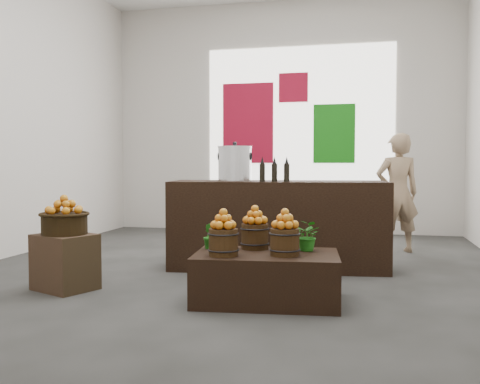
% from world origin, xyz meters
% --- Properties ---
extents(ground, '(7.00, 7.00, 0.00)m').
position_xyz_m(ground, '(0.00, 0.00, 0.00)').
color(ground, '#3E3E3B').
rests_on(ground, ground).
extents(back_wall, '(6.00, 0.04, 4.00)m').
position_xyz_m(back_wall, '(0.00, 3.50, 2.00)').
color(back_wall, beige).
rests_on(back_wall, ground).
extents(back_opening, '(3.20, 0.02, 2.40)m').
position_xyz_m(back_opening, '(0.30, 3.48, 2.00)').
color(back_opening, white).
rests_on(back_opening, back_wall).
extents(deco_red_left, '(0.90, 0.04, 1.40)m').
position_xyz_m(deco_red_left, '(-0.60, 3.47, 1.90)').
color(deco_red_left, maroon).
rests_on(deco_red_left, back_wall).
extents(deco_green_right, '(0.70, 0.04, 1.00)m').
position_xyz_m(deco_green_right, '(0.90, 3.47, 1.70)').
color(deco_green_right, '#157512').
rests_on(deco_green_right, back_wall).
extents(deco_red_upper, '(0.50, 0.04, 0.50)m').
position_xyz_m(deco_red_upper, '(0.20, 3.47, 2.50)').
color(deco_red_upper, maroon).
rests_on(deco_red_upper, back_wall).
extents(crate, '(0.65, 0.60, 0.52)m').
position_xyz_m(crate, '(-1.35, -1.29, 0.26)').
color(crate, '#4B3023').
rests_on(crate, ground).
extents(wicker_basket, '(0.42, 0.42, 0.19)m').
position_xyz_m(wicker_basket, '(-1.35, -1.29, 0.62)').
color(wicker_basket, black).
rests_on(wicker_basket, crate).
extents(apples_in_basket, '(0.33, 0.33, 0.18)m').
position_xyz_m(apples_in_basket, '(-1.35, -1.29, 0.80)').
color(apples_in_basket, '#8E0504').
rests_on(apples_in_basket, wicker_basket).
extents(display_table, '(1.29, 0.87, 0.42)m').
position_xyz_m(display_table, '(0.58, -1.31, 0.21)').
color(display_table, black).
rests_on(display_table, ground).
extents(apple_bucket_front_left, '(0.24, 0.24, 0.22)m').
position_xyz_m(apple_bucket_front_left, '(0.25, -1.52, 0.53)').
color(apple_bucket_front_left, '#3C2610').
rests_on(apple_bucket_front_left, display_table).
extents(apples_in_bucket_front_left, '(0.18, 0.18, 0.16)m').
position_xyz_m(apples_in_bucket_front_left, '(0.25, -1.52, 0.73)').
color(apples_in_bucket_front_left, '#8E0504').
rests_on(apples_in_bucket_front_left, apple_bucket_front_left).
extents(apple_bucket_front_right, '(0.24, 0.24, 0.22)m').
position_xyz_m(apple_bucket_front_right, '(0.75, -1.39, 0.53)').
color(apple_bucket_front_right, '#3C2610').
rests_on(apple_bucket_front_right, display_table).
extents(apples_in_bucket_front_right, '(0.18, 0.18, 0.16)m').
position_xyz_m(apples_in_bucket_front_right, '(0.75, -1.39, 0.73)').
color(apples_in_bucket_front_right, '#8E0504').
rests_on(apples_in_bucket_front_right, apple_bucket_front_right).
extents(apple_bucket_rear, '(0.24, 0.24, 0.22)m').
position_xyz_m(apple_bucket_rear, '(0.44, -1.10, 0.53)').
color(apple_bucket_rear, '#3C2610').
rests_on(apple_bucket_rear, display_table).
extents(apples_in_bucket_rear, '(0.18, 0.18, 0.16)m').
position_xyz_m(apples_in_bucket_rear, '(0.44, -1.10, 0.73)').
color(apples_in_bucket_rear, '#8E0504').
rests_on(apples_in_bucket_rear, apple_bucket_rear).
extents(herb_garnish_right, '(0.31, 0.29, 0.27)m').
position_xyz_m(herb_garnish_right, '(0.92, -1.12, 0.56)').
color(herb_garnish_right, '#1A6615').
rests_on(herb_garnish_right, display_table).
extents(herb_garnish_left, '(0.15, 0.14, 0.24)m').
position_xyz_m(herb_garnish_left, '(0.05, -1.20, 0.54)').
color(herb_garnish_left, '#1A6615').
rests_on(herb_garnish_left, display_table).
extents(counter, '(2.50, 1.05, 0.99)m').
position_xyz_m(counter, '(0.45, 0.20, 0.50)').
color(counter, black).
rests_on(counter, ground).
extents(stock_pot_left, '(0.37, 0.37, 0.37)m').
position_xyz_m(stock_pot_left, '(-0.04, 0.15, 1.18)').
color(stock_pot_left, silver).
rests_on(stock_pot_left, counter).
extents(oil_cruets, '(0.27, 0.10, 0.28)m').
position_xyz_m(oil_cruets, '(0.48, -0.04, 1.13)').
color(oil_cruets, black).
rests_on(oil_cruets, counter).
extents(shopper, '(0.66, 0.53, 1.59)m').
position_xyz_m(shopper, '(1.83, 1.64, 0.80)').
color(shopper, '#95795B').
rests_on(shopper, ground).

